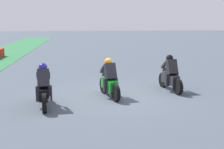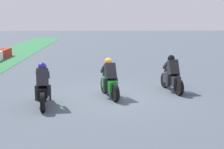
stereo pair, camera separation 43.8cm
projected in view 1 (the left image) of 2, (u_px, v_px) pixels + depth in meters
The scene contains 4 objects.
ground_plane at pixel (112, 96), 11.99m from camera, with size 120.00×120.00×0.00m, color #46505A.
rider_lane_a at pixel (170, 76), 12.82m from camera, with size 2.03×0.61×1.51m.
rider_lane_b at pixel (109, 81), 11.79m from camera, with size 2.01×0.69×1.51m.
rider_lane_c at pixel (44, 89), 10.49m from camera, with size 2.04×0.58×1.51m.
Camera 1 is at (-11.58, 1.07, 3.03)m, focal length 49.27 mm.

